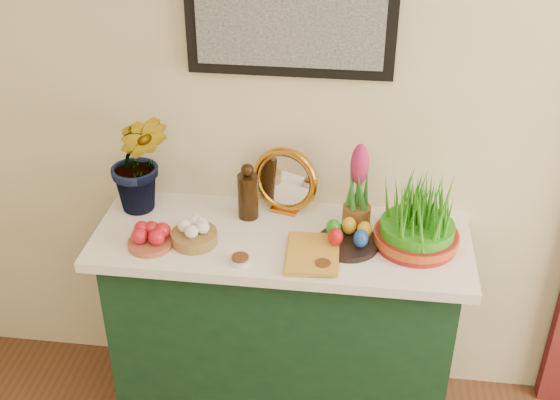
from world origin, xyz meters
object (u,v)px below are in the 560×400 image
Objects in this scene: sideboard at (282,329)px; hyacinth_green at (138,146)px; book at (286,252)px; wheatgrass_sabzeh at (418,219)px; mirror at (285,181)px.

hyacinth_green reaches higher than sideboard.
book is at bearing -76.49° from sideboard.
wheatgrass_sabzeh is at bearing -11.25° from hyacinth_green.
wheatgrass_sabzeh reaches higher than sideboard.
sideboard is at bearing 179.53° from wheatgrass_sabzeh.
hyacinth_green is 0.69m from book.
mirror reaches higher than wheatgrass_sabzeh.
hyacinth_green is 1.80× the size of wheatgrass_sabzeh.
wheatgrass_sabzeh is (0.50, -0.18, -0.02)m from mirror.
wheatgrass_sabzeh is at bearing 13.72° from book.
sideboard is 4.21× the size of wheatgrass_sabzeh.
wheatgrass_sabzeh is (0.46, 0.13, 0.09)m from book.
hyacinth_green is at bearing 155.02° from book.
hyacinth_green is (-0.56, 0.11, 0.74)m from sideboard.
hyacinth_green is at bearing -173.41° from mirror.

